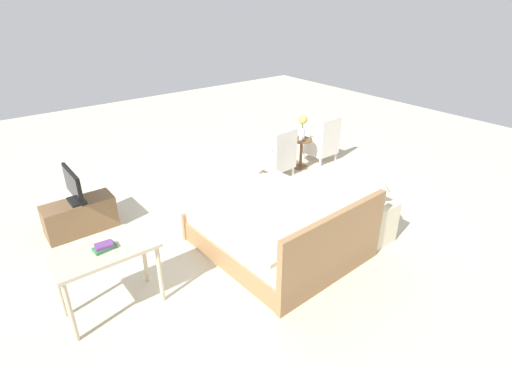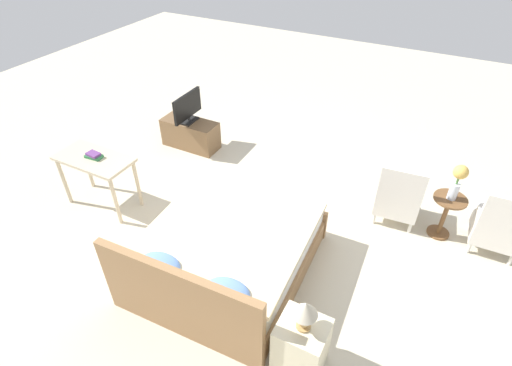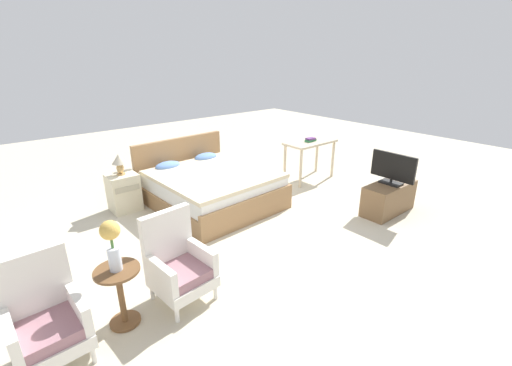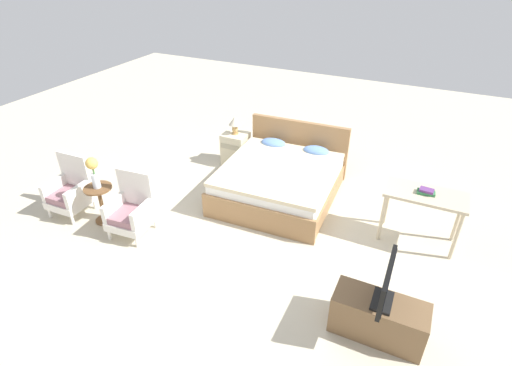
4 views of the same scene
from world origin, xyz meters
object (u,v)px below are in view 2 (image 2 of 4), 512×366
object	(u,v)px
armchair_by_window_right	(398,198)
table_lamp	(305,312)
vanity_desk	(96,165)
book_stack	(94,155)
armchair_by_window_left	(499,227)
side_table	(446,212)
nightstand	(301,346)
tv_flatscreen	(187,108)
bed	(226,253)
tv_stand	(191,134)
flower_vase	(458,179)

from	to	relation	value
armchair_by_window_right	table_lamp	distance (m)	2.53
vanity_desk	book_stack	size ratio (longest dim) A/B	4.45
armchair_by_window_left	side_table	distance (m)	0.59
nightstand	tv_flatscreen	size ratio (longest dim) A/B	0.86
bed	armchair_by_window_right	distance (m)	2.36
bed	armchair_by_window_right	world-z (taller)	bed
nightstand	tv_stand	xyz separation A→B (m)	(3.16, -2.76, -0.06)
tv_stand	tv_flatscreen	size ratio (longest dim) A/B	1.37
flower_vase	tv_stand	xyz separation A→B (m)	(4.08, -0.29, -0.64)
vanity_desk	book_stack	distance (m)	0.15
flower_vase	book_stack	xyz separation A→B (m)	(4.27, 1.53, -0.08)
armchair_by_window_left	book_stack	world-z (taller)	armchair_by_window_left
bed	table_lamp	xyz separation A→B (m)	(-1.19, 0.67, 0.52)
table_lamp	tv_flatscreen	world-z (taller)	tv_flatscreen
table_lamp	tv_stand	bearing A→B (deg)	-41.14
armchair_by_window_right	tv_flatscreen	xyz separation A→B (m)	(3.50, -0.29, 0.35)
armchair_by_window_right	flower_vase	size ratio (longest dim) A/B	1.93
nightstand	tv_flatscreen	distance (m)	4.22
side_table	book_stack	xyz separation A→B (m)	(4.27, 1.53, 0.44)
armchair_by_window_left	nightstand	world-z (taller)	armchair_by_window_left
armchair_by_window_right	nightstand	size ratio (longest dim) A/B	1.53
armchair_by_window_left	bed	bearing A→B (deg)	33.65
vanity_desk	table_lamp	bearing A→B (deg)	164.58
armchair_by_window_right	table_lamp	xyz separation A→B (m)	(0.34, 2.47, 0.44)
bed	nightstand	distance (m)	1.36
table_lamp	tv_stand	world-z (taller)	table_lamp
bed	nightstand	size ratio (longest dim) A/B	3.44
armchair_by_window_right	nightstand	bearing A→B (deg)	82.18
side_table	flower_vase	xyz separation A→B (m)	(0.00, 0.00, 0.51)
flower_vase	table_lamp	bearing A→B (deg)	69.47
flower_vase	nightstand	distance (m)	2.70
nightstand	bed	bearing A→B (deg)	-29.21
flower_vase	tv_flatscreen	bearing A→B (deg)	-4.09
table_lamp	book_stack	distance (m)	3.47
armchair_by_window_left	armchair_by_window_right	size ratio (longest dim) A/B	1.00
nightstand	tv_flatscreen	bearing A→B (deg)	-41.11
tv_flatscreen	book_stack	xyz separation A→B (m)	(0.18, 1.83, 0.08)
vanity_desk	armchair_by_window_left	bearing A→B (deg)	-162.41
armchair_by_window_right	book_stack	xyz separation A→B (m)	(3.68, 1.53, 0.43)
side_table	flower_vase	distance (m)	0.51
tv_stand	table_lamp	bearing A→B (deg)	138.86
nightstand	book_stack	distance (m)	3.51
armchair_by_window_left	tv_flatscreen	xyz separation A→B (m)	(4.68, -0.29, 0.35)
side_table	flower_vase	world-z (taller)	flower_vase
nightstand	tv_stand	world-z (taller)	nightstand
side_table	bed	bearing A→B (deg)	40.47
armchair_by_window_right	tv_stand	size ratio (longest dim) A/B	0.96
bed	tv_stand	distance (m)	2.88
armchair_by_window_right	side_table	distance (m)	0.59
side_table	vanity_desk	world-z (taller)	vanity_desk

